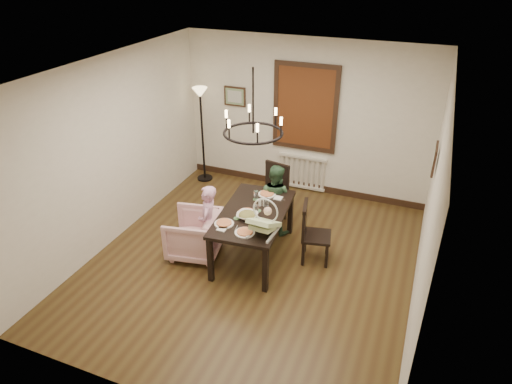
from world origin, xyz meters
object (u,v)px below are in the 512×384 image
Objects in this scene: chair_right at (317,233)px; armchair at (194,234)px; floor_lamp at (202,136)px; baby_bouncer at (264,221)px; chair_far at (271,195)px; elderly_woman at (208,229)px; drinking_glass at (256,209)px; seated_man at (275,204)px; dining_table at (253,217)px.

chair_right reaches higher than armchair.
floor_lamp is (-1.02, 2.28, 0.56)m from armchair.
armchair is 1.44× the size of baby_bouncer.
floor_lamp is at bearing 162.43° from chair_far.
chair_far is 1.94× the size of baby_bouncer.
elderly_woman reaches higher than armchair.
baby_bouncer is 3.94× the size of drinking_glass.
drinking_glass is (-0.28, 0.41, -0.10)m from baby_bouncer.
armchair is 1.30m from baby_bouncer.
armchair is 2.56m from floor_lamp.
seated_man is 1.85× the size of baby_bouncer.
chair_far is 7.63× the size of drinking_glass.
chair_far is at bearing 40.28° from chair_right.
floor_lamp is (-1.25, 2.26, 0.42)m from elderly_woman.
seated_man is at bearing -43.44° from chair_far.
chair_right is 1.25× the size of armchair.
baby_bouncer is (0.33, -0.43, 0.25)m from dining_table.
armchair is (-1.72, -0.52, -0.13)m from chair_right.
drinking_glass is (0.65, 0.25, 0.33)m from elderly_woman.
chair_right is at bearing 93.76° from elderly_woman.
seated_man is at bearing 133.18° from elderly_woman.
drinking_glass is at bearing 96.49° from armchair.
elderly_woman is at bearing -99.47° from chair_far.
armchair is 0.42× the size of floor_lamp.
chair_far reaches higher than drinking_glass.
chair_far is at bearing -29.44° from floor_lamp.
armchair is 0.78× the size of seated_man.
chair_far reaches higher than armchair.
floor_lamp is at bearing -20.66° from seated_man.
seated_man is (-0.83, 0.54, 0.01)m from chair_right.
chair_right is at bearing 158.74° from seated_man.
baby_bouncer is (1.16, -0.14, 0.58)m from armchair.
seated_man is 0.53× the size of floor_lamp.
baby_bouncer reaches higher than drinking_glass.
armchair is at bearing 95.02° from chair_right.
armchair is 1.39m from seated_man.
chair_far is at bearing -43.49° from seated_man.
floor_lamp is at bearing 133.48° from drinking_glass.
armchair is at bearing -165.53° from dining_table.
baby_bouncer reaches higher than chair_right.
armchair is (-0.83, -0.30, -0.32)m from dining_table.
chair_right is at bearing -32.67° from floor_lamp.
elderly_woman is at bearing 85.30° from armchair.
seated_man is (0.89, 1.07, 0.14)m from armchair.
drinking_glass is (0.88, 0.27, 0.47)m from armchair.
drinking_glass is 2.77m from floor_lamp.
drinking_glass is at bearing 96.19° from elderly_woman.
seated_man reaches higher than armchair.
floor_lamp is (-1.85, 1.98, 0.24)m from dining_table.
dining_table is 2.72m from floor_lamp.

